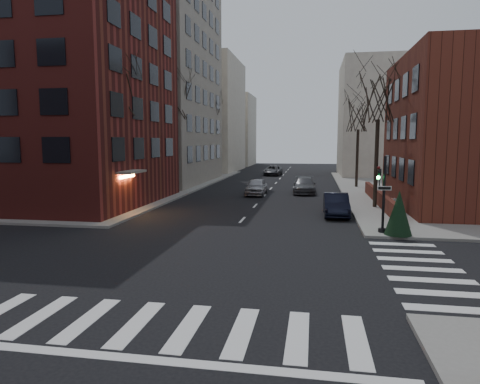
{
  "coord_description": "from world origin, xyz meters",
  "views": [
    {
      "loc": [
        4.37,
        -14.08,
        4.95
      ],
      "look_at": [
        0.19,
        10.07,
        2.0
      ],
      "focal_mm": 32.0,
      "sensor_mm": 36.0,
      "label": 1
    }
  ],
  "objects_px": {
    "car_lane_silver": "(256,187)",
    "evergreen_shrub": "(399,213)",
    "tree_left_c": "(211,117)",
    "parked_sedan": "(336,205)",
    "sandwich_board": "(394,204)",
    "tree_left_b": "(176,99)",
    "tree_right_b": "(359,115)",
    "car_lane_far": "(273,171)",
    "car_lane_gray": "(304,185)",
    "tree_right_a": "(379,97)",
    "tree_left_a": "(121,89)",
    "traffic_signal": "(382,199)",
    "streetlamp_near": "(169,149)",
    "streetlamp_far": "(219,146)"
  },
  "relations": [
    {
      "from": "sandwich_board",
      "to": "tree_left_c",
      "type": "bearing_deg",
      "value": 117.25
    },
    {
      "from": "car_lane_far",
      "to": "parked_sedan",
      "type": "bearing_deg",
      "value": -75.05
    },
    {
      "from": "parked_sedan",
      "to": "evergreen_shrub",
      "type": "bearing_deg",
      "value": -65.58
    },
    {
      "from": "tree_right_b",
      "to": "car_lane_silver",
      "type": "relative_size",
      "value": 2.06
    },
    {
      "from": "streetlamp_near",
      "to": "parked_sedan",
      "type": "relative_size",
      "value": 1.39
    },
    {
      "from": "tree_right_b",
      "to": "parked_sedan",
      "type": "distance_m",
      "value": 18.97
    },
    {
      "from": "car_lane_silver",
      "to": "car_lane_gray",
      "type": "distance_m",
      "value": 4.79
    },
    {
      "from": "tree_left_b",
      "to": "car_lane_far",
      "type": "relative_size",
      "value": 2.18
    },
    {
      "from": "car_lane_gray",
      "to": "streetlamp_far",
      "type": "bearing_deg",
      "value": 125.59
    },
    {
      "from": "tree_left_a",
      "to": "streetlamp_far",
      "type": "height_order",
      "value": "tree_left_a"
    },
    {
      "from": "car_lane_far",
      "to": "sandwich_board",
      "type": "distance_m",
      "value": 32.59
    },
    {
      "from": "sandwich_board",
      "to": "tree_left_b",
      "type": "bearing_deg",
      "value": 141.88
    },
    {
      "from": "parked_sedan",
      "to": "tree_right_b",
      "type": "bearing_deg",
      "value": 79.88
    },
    {
      "from": "tree_right_b",
      "to": "car_lane_gray",
      "type": "relative_size",
      "value": 1.79
    },
    {
      "from": "tree_left_b",
      "to": "tree_right_b",
      "type": "distance_m",
      "value": 18.64
    },
    {
      "from": "tree_left_c",
      "to": "parked_sedan",
      "type": "xyz_separation_m",
      "value": [
        14.67,
        -25.45,
        -7.29
      ]
    },
    {
      "from": "tree_left_a",
      "to": "parked_sedan",
      "type": "distance_m",
      "value": 16.59
    },
    {
      "from": "traffic_signal",
      "to": "evergreen_shrub",
      "type": "relative_size",
      "value": 1.75
    },
    {
      "from": "tree_left_c",
      "to": "car_lane_far",
      "type": "height_order",
      "value": "tree_left_c"
    },
    {
      "from": "streetlamp_far",
      "to": "car_lane_gray",
      "type": "relative_size",
      "value": 1.22
    },
    {
      "from": "car_lane_silver",
      "to": "parked_sedan",
      "type": "bearing_deg",
      "value": -56.62
    },
    {
      "from": "car_lane_silver",
      "to": "evergreen_shrub",
      "type": "distance_m",
      "value": 18.63
    },
    {
      "from": "tree_left_a",
      "to": "tree_left_b",
      "type": "bearing_deg",
      "value": 90.0
    },
    {
      "from": "tree_left_c",
      "to": "tree_right_a",
      "type": "height_order",
      "value": "same"
    },
    {
      "from": "parked_sedan",
      "to": "streetlamp_near",
      "type": "bearing_deg",
      "value": 151.51
    },
    {
      "from": "tree_left_b",
      "to": "tree_left_c",
      "type": "bearing_deg",
      "value": 90.0
    },
    {
      "from": "streetlamp_near",
      "to": "tree_left_c",
      "type": "bearing_deg",
      "value": 91.91
    },
    {
      "from": "car_lane_silver",
      "to": "evergreen_shrub",
      "type": "height_order",
      "value": "evergreen_shrub"
    },
    {
      "from": "parked_sedan",
      "to": "sandwich_board",
      "type": "bearing_deg",
      "value": 25.99
    },
    {
      "from": "tree_right_a",
      "to": "tree_right_b",
      "type": "relative_size",
      "value": 1.06
    },
    {
      "from": "car_lane_far",
      "to": "tree_right_a",
      "type": "bearing_deg",
      "value": -68.33
    },
    {
      "from": "tree_left_c",
      "to": "evergreen_shrub",
      "type": "relative_size",
      "value": 4.25
    },
    {
      "from": "tree_left_c",
      "to": "sandwich_board",
      "type": "relative_size",
      "value": 11.5
    },
    {
      "from": "streetlamp_near",
      "to": "streetlamp_far",
      "type": "height_order",
      "value": "same"
    },
    {
      "from": "streetlamp_near",
      "to": "car_lane_silver",
      "type": "relative_size",
      "value": 1.41
    },
    {
      "from": "tree_left_c",
      "to": "car_lane_gray",
      "type": "relative_size",
      "value": 1.89
    },
    {
      "from": "car_lane_gray",
      "to": "tree_right_b",
      "type": "bearing_deg",
      "value": 43.89
    },
    {
      "from": "car_lane_far",
      "to": "evergreen_shrub",
      "type": "height_order",
      "value": "evergreen_shrub"
    },
    {
      "from": "streetlamp_far",
      "to": "car_lane_far",
      "type": "relative_size",
      "value": 1.27
    },
    {
      "from": "streetlamp_near",
      "to": "sandwich_board",
      "type": "relative_size",
      "value": 7.43
    },
    {
      "from": "tree_left_c",
      "to": "tree_right_b",
      "type": "relative_size",
      "value": 1.06
    },
    {
      "from": "tree_right_a",
      "to": "tree_left_a",
      "type": "bearing_deg",
      "value": -167.2
    },
    {
      "from": "tree_left_b",
      "to": "evergreen_shrub",
      "type": "relative_size",
      "value": 4.72
    },
    {
      "from": "tree_right_a",
      "to": "car_lane_silver",
      "type": "relative_size",
      "value": 2.18
    },
    {
      "from": "streetlamp_near",
      "to": "car_lane_silver",
      "type": "bearing_deg",
      "value": 18.85
    },
    {
      "from": "tree_left_c",
      "to": "tree_left_b",
      "type": "bearing_deg",
      "value": -90.0
    },
    {
      "from": "tree_left_b",
      "to": "car_lane_gray",
      "type": "distance_m",
      "value": 14.79
    },
    {
      "from": "sandwich_board",
      "to": "car_lane_gray",
      "type": "bearing_deg",
      "value": 111.02
    },
    {
      "from": "tree_left_c",
      "to": "sandwich_board",
      "type": "height_order",
      "value": "tree_left_c"
    },
    {
      "from": "tree_left_b",
      "to": "streetlamp_near",
      "type": "distance_m",
      "value": 6.18
    }
  ]
}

